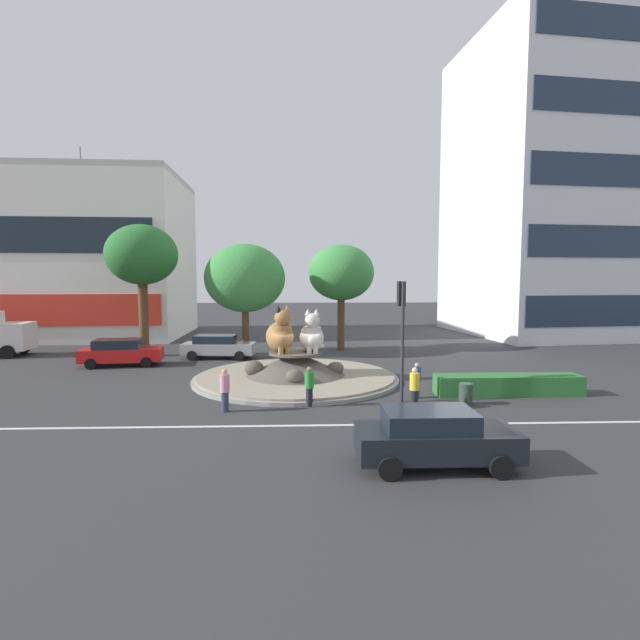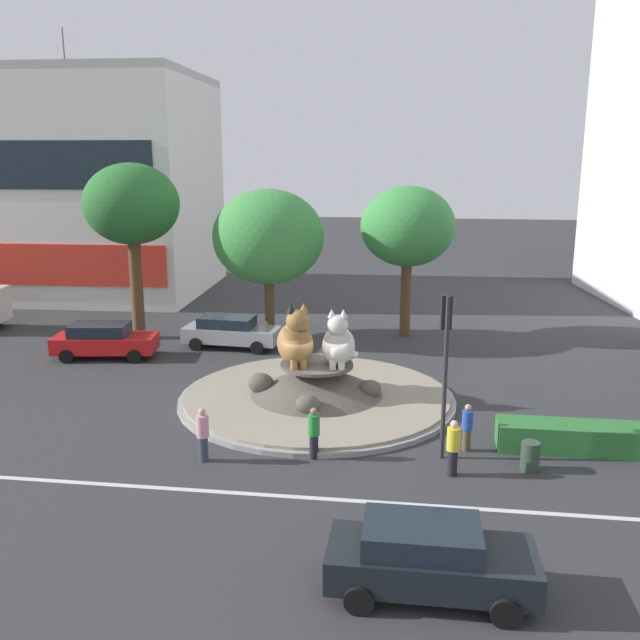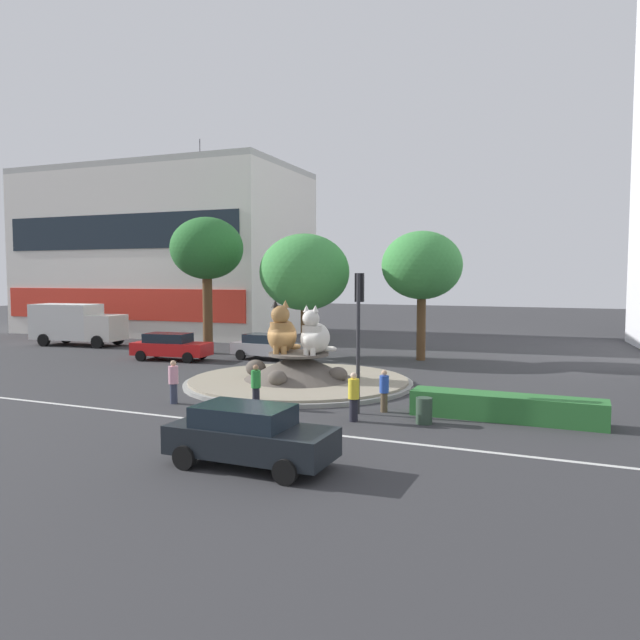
% 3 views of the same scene
% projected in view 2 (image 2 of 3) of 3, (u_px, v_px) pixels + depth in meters
% --- Properties ---
extents(ground_plane, '(160.00, 160.00, 0.00)m').
position_uv_depth(ground_plane, '(317.00, 400.00, 26.64)').
color(ground_plane, '#333335').
extents(lane_centreline, '(112.00, 0.20, 0.01)m').
position_uv_depth(lane_centreline, '(278.00, 496.00, 19.19)').
color(lane_centreline, silver).
rests_on(lane_centreline, ground).
extents(roundabout_island, '(10.62, 10.62, 1.50)m').
position_uv_depth(roundabout_island, '(317.00, 387.00, 26.50)').
color(roundabout_island, gray).
rests_on(roundabout_island, ground).
extents(cat_statue_tabby, '(1.99, 2.71, 2.47)m').
position_uv_depth(cat_statue_tabby, '(296.00, 341.00, 26.00)').
color(cat_statue_tabby, '#9E703D').
rests_on(cat_statue_tabby, roundabout_island).
extents(cat_statue_white, '(1.48, 2.34, 2.26)m').
position_uv_depth(cat_statue_white, '(339.00, 344.00, 25.93)').
color(cat_statue_white, silver).
rests_on(cat_statue_white, roundabout_island).
extents(traffic_light_mast, '(0.36, 0.46, 5.16)m').
position_uv_depth(traffic_light_mast, '(445.00, 346.00, 20.87)').
color(traffic_light_mast, '#2D2D33').
rests_on(traffic_light_mast, ground).
extents(shophouse_block, '(24.84, 13.97, 17.60)m').
position_uv_depth(shophouse_block, '(26.00, 185.00, 47.15)').
color(shophouse_block, silver).
rests_on(shophouse_block, ground).
extents(clipped_hedge_strip, '(6.61, 1.20, 0.90)m').
position_uv_depth(clipped_hedge_strip, '(603.00, 439.00, 21.90)').
color(clipped_hedge_strip, '#2D7033').
rests_on(clipped_hedge_strip, ground).
extents(broadleaf_tree_behind_island, '(4.73, 4.73, 8.88)m').
position_uv_depth(broadleaf_tree_behind_island, '(132.00, 206.00, 34.18)').
color(broadleaf_tree_behind_island, brown).
rests_on(broadleaf_tree_behind_island, ground).
extents(second_tree_near_tower, '(5.50, 5.50, 7.65)m').
position_uv_depth(second_tree_near_tower, '(268.00, 237.00, 33.96)').
color(second_tree_near_tower, brown).
rests_on(second_tree_near_tower, ground).
extents(third_tree_left, '(4.80, 4.80, 7.75)m').
position_uv_depth(third_tree_left, '(408.00, 227.00, 34.95)').
color(third_tree_left, brown).
rests_on(third_tree_left, ground).
extents(pedestrian_blue_shirt, '(0.35, 0.35, 1.58)m').
position_uv_depth(pedestrian_blue_shirt, '(467.00, 427.00, 21.92)').
color(pedestrian_blue_shirt, brown).
rests_on(pedestrian_blue_shirt, ground).
extents(pedestrian_yellow_shirt, '(0.39, 0.39, 1.72)m').
position_uv_depth(pedestrian_yellow_shirt, '(453.00, 447.00, 20.22)').
color(pedestrian_yellow_shirt, black).
rests_on(pedestrian_yellow_shirt, ground).
extents(pedestrian_green_shirt, '(0.37, 0.37, 1.66)m').
position_uv_depth(pedestrian_green_shirt, '(314.00, 432.00, 21.38)').
color(pedestrian_green_shirt, black).
rests_on(pedestrian_green_shirt, ground).
extents(pedestrian_pink_shirt, '(0.39, 0.39, 1.73)m').
position_uv_depth(pedestrian_pink_shirt, '(203.00, 434.00, 21.17)').
color(pedestrian_pink_shirt, '#33384C').
rests_on(pedestrian_pink_shirt, ground).
extents(sedan_on_far_lane, '(4.46, 2.06, 1.62)m').
position_uv_depth(sedan_on_far_lane, '(429.00, 558.00, 14.75)').
color(sedan_on_far_lane, black).
rests_on(sedan_on_far_lane, ground).
extents(hatchback_near_shophouse, '(4.88, 2.54, 1.63)m').
position_uv_depth(hatchback_near_shophouse, '(104.00, 340.00, 32.08)').
color(hatchback_near_shophouse, red).
rests_on(hatchback_near_shophouse, ground).
extents(parked_car_right, '(4.78, 2.24, 1.55)m').
position_uv_depth(parked_car_right, '(231.00, 331.00, 33.76)').
color(parked_car_right, '#99999E').
rests_on(parked_car_right, ground).
extents(litter_bin, '(0.56, 0.56, 0.90)m').
position_uv_depth(litter_bin, '(530.00, 456.00, 20.65)').
color(litter_bin, '#2D4233').
rests_on(litter_bin, ground).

